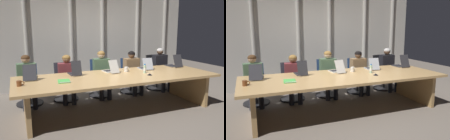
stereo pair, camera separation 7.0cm
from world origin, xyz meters
The scene contains 23 objects.
ground_plane centered at (0.00, 0.00, 0.00)m, with size 13.01×13.01×0.00m, color #6B6056.
conference_table centered at (0.00, 0.00, 0.62)m, with size 4.21×1.49×0.76m.
curtain_backdrop centered at (0.00, 2.27, 1.50)m, with size 6.50×0.17×2.99m.
laptop_left_end centered at (-1.74, 0.39, 0.82)m, with size 0.30×0.51×0.30m.
laptop_left_mid centered at (-0.84, 0.43, 0.82)m, with size 0.23×0.43×0.32m.
laptop_center centered at (-0.03, 0.39, 0.81)m, with size 0.28×0.48×0.29m.
laptop_right_mid centered at (0.89, 0.41, 0.81)m, with size 0.29×0.43×0.29m.
laptop_right_end centered at (1.77, 0.45, 0.82)m, with size 0.26×0.45×0.32m.
office_chair_left_end centered at (-1.74, 1.17, 0.34)m, with size 0.60×0.60×0.92m.
office_chair_left_mid centered at (-0.91, 1.17, 0.34)m, with size 0.60×0.60×0.90m.
office_chair_center centered at (0.00, 1.17, 0.34)m, with size 0.60×0.60×0.93m.
office_chair_right_mid centered at (0.89, 1.17, 0.34)m, with size 0.60×0.60×0.91m.
office_chair_right_end centered at (1.73, 1.17, 0.36)m, with size 0.60×0.60×0.97m.
person_left_end centered at (-1.78, 1.02, 0.65)m, with size 0.44×0.56×1.16m.
person_left_mid centered at (-0.88, 1.01, 0.64)m, with size 0.45×0.57×1.11m.
person_center centered at (0.01, 1.02, 0.66)m, with size 0.44×0.57×1.17m.
person_right_mid centered at (0.88, 1.01, 0.64)m, with size 0.42×0.55×1.13m.
person_right_end centered at (1.78, 1.02, 0.66)m, with size 0.40×0.55×1.18m.
water_bottle_primary centered at (0.64, 0.02, 0.85)m, with size 0.06×0.06×0.20m.
coffee_mug_near centered at (0.34, 0.33, 0.81)m, with size 0.14×0.09×0.11m.
coffee_mug_far centered at (-1.95, -0.11, 0.81)m, with size 0.13×0.08×0.10m.
conference_mic_left_side centered at (0.62, -0.22, 0.77)m, with size 0.11×0.11×0.04m, color black.
spiral_notepad centered at (-1.17, -0.09, 0.77)m, with size 0.26×0.33×0.03m.
Camera 1 is at (-1.97, -4.28, 1.78)m, focal length 36.63 mm.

